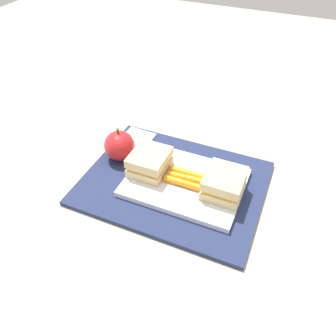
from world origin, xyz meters
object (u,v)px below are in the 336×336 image
object	(u,v)px
food_tray	(185,182)
carrot_sticks_bundle	(185,178)
paper_napkin	(137,139)
apple	(120,146)
sandwich_half_right	(150,162)
sandwich_half_left	(224,183)

from	to	relation	value
food_tray	carrot_sticks_bundle	world-z (taller)	carrot_sticks_bundle
carrot_sticks_bundle	paper_napkin	world-z (taller)	carrot_sticks_bundle
food_tray	apple	size ratio (longest dim) A/B	2.97
carrot_sticks_bundle	paper_napkin	bearing A→B (deg)	-31.25
carrot_sticks_bundle	apple	size ratio (longest dim) A/B	1.00
sandwich_half_right	paper_napkin	size ratio (longest dim) A/B	1.14
sandwich_half_right	carrot_sticks_bundle	distance (m)	0.08
sandwich_half_left	sandwich_half_right	bearing A→B (deg)	0.00
sandwich_half_left	carrot_sticks_bundle	size ratio (longest dim) A/B	1.03
sandwich_half_left	carrot_sticks_bundle	xyz separation A→B (m)	(0.08, 0.00, -0.01)
sandwich_half_left	carrot_sticks_bundle	bearing A→B (deg)	0.18
sandwich_half_left	apple	xyz separation A→B (m)	(0.24, -0.02, -0.00)
carrot_sticks_bundle	paper_napkin	distance (m)	0.19
carrot_sticks_bundle	apple	bearing A→B (deg)	-8.36
sandwich_half_left	carrot_sticks_bundle	world-z (taller)	sandwich_half_left
food_tray	sandwich_half_right	size ratio (longest dim) A/B	2.88
sandwich_half_left	food_tray	bearing A→B (deg)	0.00
food_tray	sandwich_half_right	distance (m)	0.08
sandwich_half_left	carrot_sticks_bundle	distance (m)	0.08
paper_napkin	sandwich_half_right	bearing A→B (deg)	130.18
apple	sandwich_half_right	bearing A→B (deg)	164.22
food_tray	sandwich_half_left	world-z (taller)	sandwich_half_left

